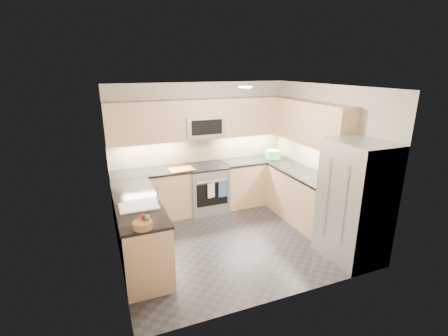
{
  "coord_description": "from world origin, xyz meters",
  "views": [
    {
      "loc": [
        -1.94,
        -4.48,
        2.77
      ],
      "look_at": [
        0.0,
        0.35,
        1.15
      ],
      "focal_mm": 26.0,
      "sensor_mm": 36.0,
      "label": 1
    }
  ],
  "objects_px": {
    "refrigerator": "(355,202)",
    "gas_range": "(207,188)",
    "microwave": "(204,126)",
    "cutting_board": "(182,169)",
    "utensil_bowl": "(273,154)",
    "fruit_basket": "(143,225)"
  },
  "relations": [
    {
      "from": "microwave",
      "to": "refrigerator",
      "type": "xyz_separation_m",
      "value": [
        1.45,
        -2.55,
        -0.8
      ]
    },
    {
      "from": "cutting_board",
      "to": "refrigerator",
      "type": "bearing_deg",
      "value": -49.74
    },
    {
      "from": "refrigerator",
      "to": "utensil_bowl",
      "type": "relative_size",
      "value": 5.92
    },
    {
      "from": "utensil_bowl",
      "to": "gas_range",
      "type": "bearing_deg",
      "value": 178.09
    },
    {
      "from": "utensil_bowl",
      "to": "cutting_board",
      "type": "xyz_separation_m",
      "value": [
        -1.98,
        -0.05,
        -0.08
      ]
    },
    {
      "from": "refrigerator",
      "to": "cutting_board",
      "type": "height_order",
      "value": "refrigerator"
    },
    {
      "from": "utensil_bowl",
      "to": "refrigerator",
      "type": "bearing_deg",
      "value": -90.25
    },
    {
      "from": "microwave",
      "to": "refrigerator",
      "type": "bearing_deg",
      "value": -60.38
    },
    {
      "from": "refrigerator",
      "to": "cutting_board",
      "type": "bearing_deg",
      "value": 130.26
    },
    {
      "from": "cutting_board",
      "to": "fruit_basket",
      "type": "height_order",
      "value": "fruit_basket"
    },
    {
      "from": "gas_range",
      "to": "refrigerator",
      "type": "xyz_separation_m",
      "value": [
        1.45,
        -2.43,
        0.45
      ]
    },
    {
      "from": "utensil_bowl",
      "to": "fruit_basket",
      "type": "bearing_deg",
      "value": -144.74
    },
    {
      "from": "utensil_bowl",
      "to": "cutting_board",
      "type": "height_order",
      "value": "utensil_bowl"
    },
    {
      "from": "refrigerator",
      "to": "gas_range",
      "type": "bearing_deg",
      "value": 120.88
    },
    {
      "from": "gas_range",
      "to": "refrigerator",
      "type": "bearing_deg",
      "value": -59.12
    },
    {
      "from": "gas_range",
      "to": "utensil_bowl",
      "type": "height_order",
      "value": "utensil_bowl"
    },
    {
      "from": "gas_range",
      "to": "utensil_bowl",
      "type": "xyz_separation_m",
      "value": [
        1.46,
        -0.05,
        0.57
      ]
    },
    {
      "from": "refrigerator",
      "to": "fruit_basket",
      "type": "distance_m",
      "value": 3.0
    },
    {
      "from": "fruit_basket",
      "to": "cutting_board",
      "type": "bearing_deg",
      "value": 63.85
    },
    {
      "from": "fruit_basket",
      "to": "refrigerator",
      "type": "bearing_deg",
      "value": -4.84
    },
    {
      "from": "cutting_board",
      "to": "utensil_bowl",
      "type": "bearing_deg",
      "value": 1.33
    },
    {
      "from": "gas_range",
      "to": "microwave",
      "type": "distance_m",
      "value": 1.25
    }
  ]
}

